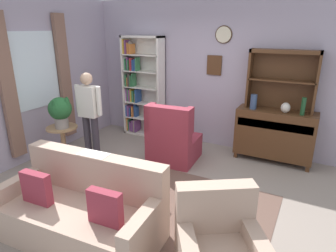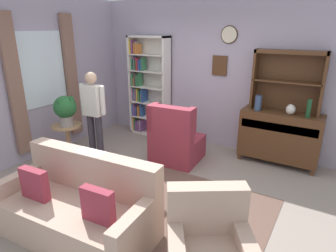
{
  "view_description": "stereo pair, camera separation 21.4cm",
  "coord_description": "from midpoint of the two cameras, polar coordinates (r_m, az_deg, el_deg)",
  "views": [
    {
      "loc": [
        1.9,
        -3.18,
        2.26
      ],
      "look_at": [
        0.1,
        0.2,
        0.95
      ],
      "focal_mm": 31.0,
      "sensor_mm": 36.0,
      "label": 1
    },
    {
      "loc": [
        2.09,
        -3.08,
        2.26
      ],
      "look_at": [
        0.1,
        0.2,
        0.95
      ],
      "focal_mm": 31.0,
      "sensor_mm": 36.0,
      "label": 2
    }
  ],
  "objects": [
    {
      "name": "vase_tall",
      "position": [
        5.17,
        18.45,
        4.32
      ],
      "size": [
        0.11,
        0.11,
        0.25
      ],
      "primitive_type": "cylinder",
      "color": "#33476B",
      "rests_on": "sideboard"
    },
    {
      "name": "person_reading",
      "position": [
        5.13,
        -13.3,
        3.06
      ],
      "size": [
        0.52,
        0.22,
        1.56
      ],
      "color": "#38333D",
      "rests_on": "ground_plane"
    },
    {
      "name": "wall_back",
      "position": [
        5.69,
        10.53,
        9.91
      ],
      "size": [
        5.0,
        0.09,
        2.8
      ],
      "color": "#A399AD",
      "rests_on": "ground_plane"
    },
    {
      "name": "book_stack",
      "position": [
        3.9,
        -9.18,
        -8.64
      ],
      "size": [
        0.21,
        0.14,
        0.1
      ],
      "color": "#B22D33",
      "rests_on": "coffee_table"
    },
    {
      "name": "sideboard_hutch",
      "position": [
        5.19,
        23.76,
        9.55
      ],
      "size": [
        1.1,
        0.26,
        1.0
      ],
      "color": "#4C2D19",
      "rests_on": "sideboard"
    },
    {
      "name": "bookshelf",
      "position": [
        6.28,
        -3.28,
        7.42
      ],
      "size": [
        0.9,
        0.3,
        2.1
      ],
      "color": "silver",
      "rests_on": "ground_plane"
    },
    {
      "name": "wingback_chair",
      "position": [
        5.04,
        2.68,
        -3.02
      ],
      "size": [
        0.84,
        0.86,
        1.05
      ],
      "color": "maroon",
      "rests_on": "ground_plane"
    },
    {
      "name": "bottle_wine",
      "position": [
        5.05,
        27.04,
        3.09
      ],
      "size": [
        0.07,
        0.07,
        0.29
      ],
      "primitive_type": "cylinder",
      "color": "#194223",
      "rests_on": "sideboard"
    },
    {
      "name": "couch_floral",
      "position": [
        3.52,
        -15.44,
        -15.42
      ],
      "size": [
        1.86,
        0.98,
        0.9
      ],
      "color": "tan",
      "rests_on": "ground_plane"
    },
    {
      "name": "ground_plane",
      "position": [
        4.35,
        -1.11,
        -12.59
      ],
      "size": [
        5.4,
        4.6,
        0.02
      ],
      "primitive_type": "cube",
      "color": "gray"
    },
    {
      "name": "sideboard",
      "position": [
        5.33,
        22.12,
        -1.76
      ],
      "size": [
        1.3,
        0.45,
        0.92
      ],
      "color": "#4C2D19",
      "rests_on": "ground_plane"
    },
    {
      "name": "coffee_table",
      "position": [
        3.99,
        -7.71,
        -9.83
      ],
      "size": [
        0.8,
        0.5,
        0.42
      ],
      "color": "#4C2D19",
      "rests_on": "ground_plane"
    },
    {
      "name": "wall_left",
      "position": [
        5.57,
        -23.78,
        8.4
      ],
      "size": [
        0.16,
        4.2,
        2.8
      ],
      "color": "#A399AD",
      "rests_on": "ground_plane"
    },
    {
      "name": "area_rug",
      "position": [
        4.04,
        -0.98,
        -15.09
      ],
      "size": [
        2.94,
        1.98,
        0.01
      ],
      "primitive_type": "cube",
      "color": "brown",
      "rests_on": "ground_plane"
    },
    {
      "name": "potted_plant_large",
      "position": [
        5.19,
        -18.43,
        3.24
      ],
      "size": [
        0.38,
        0.38,
        0.53
      ],
      "color": "gray",
      "rests_on": "plant_stand"
    },
    {
      "name": "vase_round",
      "position": [
        5.11,
        24.09,
        2.98
      ],
      "size": [
        0.15,
        0.15,
        0.17
      ],
      "primitive_type": "ellipsoid",
      "color": "beige",
      "rests_on": "sideboard"
    },
    {
      "name": "plant_stand",
      "position": [
        5.42,
        -17.96,
        -2.25
      ],
      "size": [
        0.52,
        0.52,
        0.64
      ],
      "color": "#A87F56",
      "rests_on": "ground_plane"
    }
  ]
}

